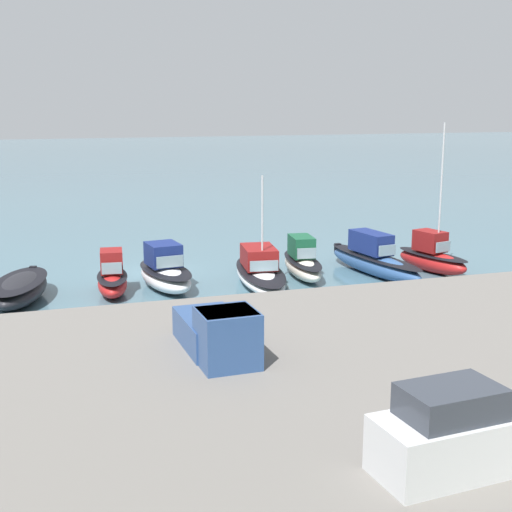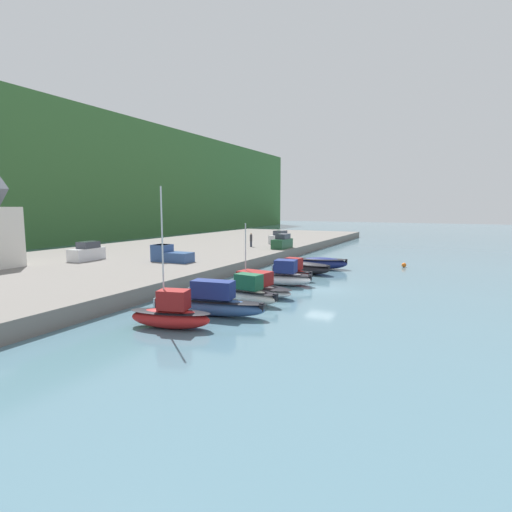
# 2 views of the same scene
# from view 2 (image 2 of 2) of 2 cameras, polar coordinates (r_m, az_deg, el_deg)

# --- Properties ---
(ground_plane) EXTENTS (320.00, 320.00, 0.00)m
(ground_plane) POSITION_cam_2_polar(r_m,az_deg,el_deg) (37.25, 9.19, -4.66)
(ground_plane) COLOR slate
(quay_promenade) EXTENTS (128.57, 31.15, 1.30)m
(quay_promenade) POSITION_cam_2_polar(r_m,az_deg,el_deg) (51.39, -19.87, -1.02)
(quay_promenade) COLOR slate
(quay_promenade) RESTS_ON ground_plane
(moored_boat_0) EXTENTS (2.93, 5.53, 8.75)m
(moored_boat_0) POSITION_cam_2_polar(r_m,az_deg,el_deg) (25.58, -12.08, -8.10)
(moored_boat_0) COLOR red
(moored_boat_0) RESTS_ON ground_plane
(moored_boat_1) EXTENTS (3.02, 8.64, 2.46)m
(moored_boat_1) POSITION_cam_2_polar(r_m,az_deg,el_deg) (28.15, -6.76, -6.61)
(moored_boat_1) COLOR #33568E
(moored_boat_1) RESTS_ON ground_plane
(moored_boat_2) EXTENTS (2.33, 5.99, 2.34)m
(moored_boat_2) POSITION_cam_2_polar(r_m,az_deg,el_deg) (31.30, -1.40, -5.25)
(moored_boat_2) COLOR white
(moored_boat_2) RESTS_ON ground_plane
(moored_boat_3) EXTENTS (3.34, 8.15, 6.11)m
(moored_boat_3) POSITION_cam_2_polar(r_m,az_deg,el_deg) (34.28, -0.59, -4.35)
(moored_boat_3) COLOR silver
(moored_boat_3) RESTS_ON ground_plane
(moored_boat_4) EXTENTS (2.99, 5.96, 2.46)m
(moored_boat_4) POSITION_cam_2_polar(r_m,az_deg,el_deg) (38.52, 3.94, -2.85)
(moored_boat_4) COLOR white
(moored_boat_4) RESTS_ON ground_plane
(moored_boat_5) EXTENTS (2.04, 4.68, 2.31)m
(moored_boat_5) POSITION_cam_2_polar(r_m,az_deg,el_deg) (41.20, 5.20, -2.30)
(moored_boat_5) COLOR red
(moored_boat_5) RESTS_ON ground_plane
(moored_boat_6) EXTENTS (3.77, 6.65, 1.28)m
(moored_boat_6) POSITION_cam_2_polar(r_m,az_deg,el_deg) (45.56, 7.09, -1.60)
(moored_boat_6) COLOR black
(moored_boat_6) RESTS_ON ground_plane
(moored_boat_7) EXTENTS (3.88, 6.74, 1.41)m
(moored_boat_7) POSITION_cam_2_polar(r_m,az_deg,el_deg) (48.95, 9.30, -0.97)
(moored_boat_7) COLOR navy
(moored_boat_7) RESTS_ON ground_plane
(parked_car_1) EXTENTS (4.36, 2.22, 2.16)m
(parked_car_1) POSITION_cam_2_polar(r_m,az_deg,el_deg) (67.60, 3.36, 2.58)
(parked_car_1) COLOR silver
(parked_car_1) RESTS_ON quay_promenade
(parked_car_2) EXTENTS (4.20, 1.81, 2.16)m
(parked_car_2) POSITION_cam_2_polar(r_m,az_deg,el_deg) (59.68, 3.77, 1.98)
(parked_car_2) COLOR #1E4C2D
(parked_car_2) RESTS_ON quay_promenade
(parked_car_3) EXTENTS (4.34, 2.15, 2.16)m
(parked_car_3) POSITION_cam_2_polar(r_m,az_deg,el_deg) (50.43, -23.00, 0.49)
(parked_car_3) COLOR silver
(parked_car_3) RESTS_ON quay_promenade
(pickup_truck_0) EXTENTS (2.12, 4.79, 1.90)m
(pickup_truck_0) POSITION_cam_2_polar(r_m,az_deg,el_deg) (46.38, -12.30, 0.24)
(pickup_truck_0) COLOR #2D4C84
(pickup_truck_0) RESTS_ON quay_promenade
(person_on_quay) EXTENTS (0.40, 0.40, 2.14)m
(person_on_quay) POSITION_cam_2_polar(r_m,az_deg,el_deg) (61.85, -0.71, 2.34)
(person_on_quay) COLOR #232838
(person_on_quay) RESTS_ON quay_promenade
(mooring_buoy_1) EXTENTS (0.57, 0.57, 0.57)m
(mooring_buoy_1) POSITION_cam_2_polar(r_m,az_deg,el_deg) (52.97, 20.38, -1.22)
(mooring_buoy_1) COLOR orange
(mooring_buoy_1) RESTS_ON ground_plane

